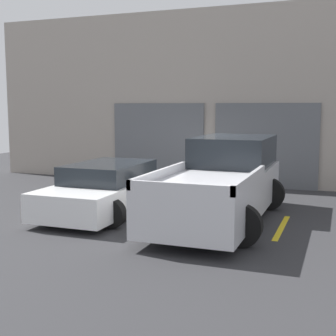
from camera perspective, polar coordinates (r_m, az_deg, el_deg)
name	(u,v)px	position (r m, az deg, el deg)	size (l,w,h in m)	color
ground_plane	(187,201)	(12.86, 2.34, -4.06)	(28.00, 28.00, 0.00)	#2D2D30
shophouse_building	(218,99)	(15.77, 6.16, 8.40)	(16.71, 0.68, 5.76)	#9E9389
pickup_truck	(222,182)	(10.76, 6.66, -1.74)	(2.50, 5.46, 1.83)	silver
sedan_white	(108,189)	(11.51, -7.35, -2.56)	(2.20, 4.25, 1.21)	white
parking_stripe_far_left	(59,208)	(12.30, -13.13, -4.77)	(0.12, 2.20, 0.01)	gold
parking_stripe_left	(161,217)	(11.03, -0.92, -5.97)	(0.12, 2.20, 0.01)	gold
parking_stripe_centre	(282,227)	(10.37, 13.67, -7.05)	(0.12, 2.20, 0.01)	gold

